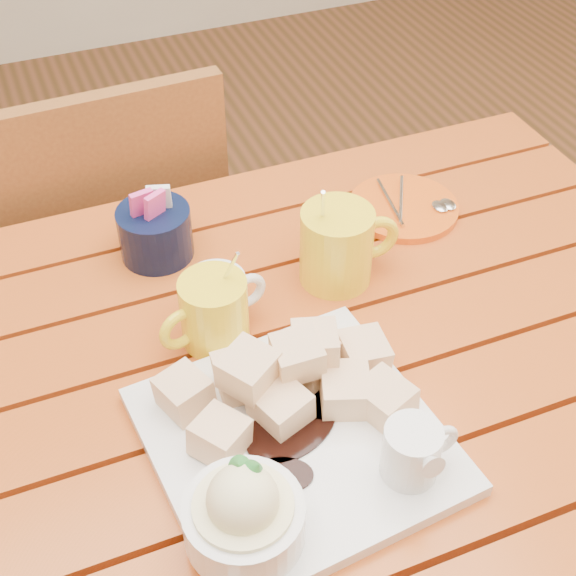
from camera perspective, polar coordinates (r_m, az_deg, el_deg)
name	(u,v)px	position (r m, az deg, el deg)	size (l,w,h in m)	color
table	(272,427)	(1.03, -1.17, -9.83)	(1.20, 0.79, 0.75)	#A44B15
dessert_plate	(288,441)	(0.84, -0.02, -10.81)	(0.32, 0.32, 0.12)	white
coffee_mug_left	(212,312)	(0.95, -5.41, -1.70)	(0.11, 0.08, 0.14)	yellow
coffee_mug_right	(339,245)	(1.03, 3.62, 3.09)	(0.13, 0.09, 0.16)	yellow
cream_pitcher	(219,303)	(0.96, -4.90, -1.06)	(0.10, 0.09, 0.09)	white
sugar_caddy	(155,232)	(1.09, -9.42, 3.98)	(0.10, 0.10, 0.11)	black
orange_saucer	(404,207)	(1.18, 8.28, 5.70)	(0.16, 0.16, 0.02)	#E85A14
chair_far	(103,264)	(1.51, -13.03, 1.68)	(0.44, 0.44, 0.89)	brown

